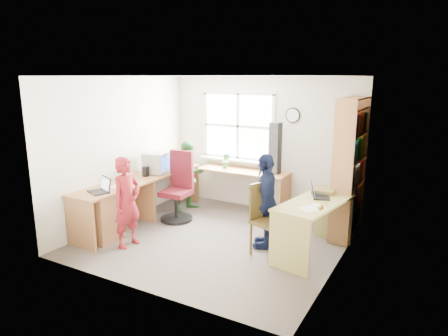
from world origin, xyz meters
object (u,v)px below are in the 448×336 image
object	(u,v)px
cd_tower	(275,148)
wooden_chair	(266,216)
person_green	(190,176)
swivel_chair	(178,191)
person_red	(127,202)
crt_monitor	(156,163)
laptop_right	(318,194)
person_navy	(266,201)
right_desk	(314,217)
potted_plant	(226,161)
bookshelf	(349,171)
laptop_left	(101,189)
l_desk	(135,202)

from	to	relation	value
cd_tower	wooden_chair	bearing A→B (deg)	-63.90
wooden_chair	person_green	bearing A→B (deg)	170.95
swivel_chair	wooden_chair	world-z (taller)	swivel_chair
swivel_chair	person_red	bearing A→B (deg)	-93.62
crt_monitor	laptop_right	distance (m)	2.86
swivel_chair	cd_tower	bearing A→B (deg)	32.47
person_red	person_green	size ratio (longest dim) A/B	1.03
person_red	person_navy	xyz separation A→B (m)	(1.73, 0.94, 0.03)
right_desk	person_navy	world-z (taller)	person_navy
wooden_chair	person_red	distance (m)	1.98
person_red	person_green	distance (m)	1.78
laptop_right	potted_plant	xyz separation A→B (m)	(-2.00, 1.00, 0.08)
bookshelf	potted_plant	distance (m)	2.26
right_desk	person_red	bearing A→B (deg)	-147.29
crt_monitor	laptop_right	world-z (taller)	crt_monitor
person_navy	right_desk	bearing A→B (deg)	76.63
wooden_chair	laptop_right	xyz separation A→B (m)	(0.55, 0.49, 0.27)
person_red	person_navy	distance (m)	1.97
swivel_chair	cd_tower	world-z (taller)	cd_tower
laptop_left	laptop_right	distance (m)	3.10
wooden_chair	cd_tower	world-z (taller)	cd_tower
l_desk	person_green	bearing A→B (deg)	81.00
swivel_chair	cd_tower	distance (m)	1.81
potted_plant	person_green	distance (m)	0.71
bookshelf	crt_monitor	size ratio (longest dim) A/B	4.99
wooden_chair	cd_tower	distance (m)	1.76
bookshelf	crt_monitor	world-z (taller)	bookshelf
right_desk	swivel_chair	distance (m)	2.45
l_desk	crt_monitor	distance (m)	0.88
l_desk	wooden_chair	world-z (taller)	wooden_chair
right_desk	wooden_chair	world-z (taller)	wooden_chair
crt_monitor	cd_tower	distance (m)	2.07
laptop_left	crt_monitor	bearing A→B (deg)	113.10
person_navy	wooden_chair	bearing A→B (deg)	9.59
bookshelf	cd_tower	bearing A→B (deg)	168.39
l_desk	laptop_right	bearing A→B (deg)	14.23
right_desk	crt_monitor	xyz separation A→B (m)	(-2.88, 0.26, 0.38)
bookshelf	swivel_chair	distance (m)	2.80
l_desk	laptop_right	xyz separation A→B (m)	(2.71, 0.69, 0.35)
right_desk	person_green	world-z (taller)	person_green
laptop_right	potted_plant	distance (m)	2.24
wooden_chair	crt_monitor	bearing A→B (deg)	-173.63
person_green	potted_plant	bearing A→B (deg)	-35.65
person_red	person_navy	bearing A→B (deg)	-57.24
person_navy	person_green	bearing A→B (deg)	-131.66
swivel_chair	wooden_chair	bearing A→B (deg)	-20.74
swivel_chair	crt_monitor	world-z (taller)	swivel_chair
swivel_chair	potted_plant	xyz separation A→B (m)	(0.40, 0.94, 0.39)
bookshelf	potted_plant	world-z (taller)	bookshelf
swivel_chair	person_navy	bearing A→B (deg)	-14.95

